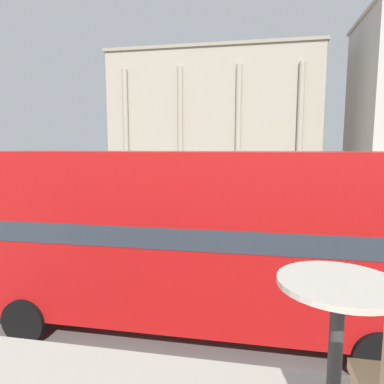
% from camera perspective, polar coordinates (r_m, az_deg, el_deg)
% --- Properties ---
extents(double_decker_bus, '(10.30, 2.71, 4.35)m').
position_cam_1_polar(double_decker_bus, '(8.13, 0.62, -7.00)').
color(double_decker_bus, black).
rests_on(double_decker_bus, ground_plane).
extents(cafe_dining_table, '(0.60, 0.60, 0.73)m').
position_cam_1_polar(cafe_dining_table, '(1.95, 23.05, -18.79)').
color(cafe_dining_table, '#2D2D30').
rests_on(cafe_dining_table, cafe_floor_slab).
extents(plaza_building_left, '(35.30, 11.50, 20.62)m').
position_cam_1_polar(plaza_building_left, '(60.82, 3.57, 12.88)').
color(plaza_building_left, '#A39984').
rests_on(plaza_building_left, ground_plane).
extents(traffic_light_mid, '(0.42, 0.24, 3.52)m').
position_cam_1_polar(traffic_light_mid, '(21.67, -4.28, 1.72)').
color(traffic_light_mid, black).
rests_on(traffic_light_mid, ground_plane).
extents(car_maroon, '(4.20, 1.93, 1.35)m').
position_cam_1_polar(car_maroon, '(28.19, 21.66, -0.79)').
color(car_maroon, black).
rests_on(car_maroon, ground_plane).
extents(car_silver, '(4.20, 1.93, 1.35)m').
position_cam_1_polar(car_silver, '(27.95, 2.67, -0.34)').
color(car_silver, black).
rests_on(car_silver, ground_plane).
extents(pedestrian_red, '(0.32, 0.32, 1.69)m').
position_cam_1_polar(pedestrian_red, '(22.58, 24.04, -2.11)').
color(pedestrian_red, '#282B33').
rests_on(pedestrian_red, ground_plane).
extents(pedestrian_yellow, '(0.32, 0.32, 1.76)m').
position_cam_1_polar(pedestrian_yellow, '(14.89, 3.45, -5.93)').
color(pedestrian_yellow, '#282B33').
rests_on(pedestrian_yellow, ground_plane).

